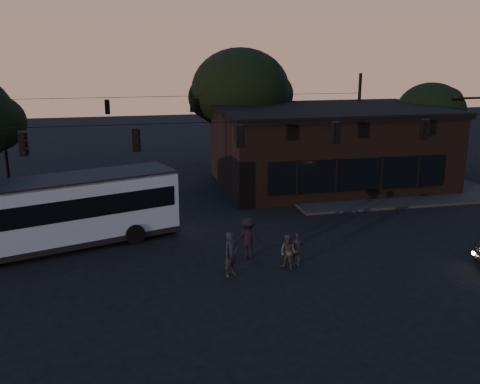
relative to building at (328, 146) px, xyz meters
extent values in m
plane|color=black|center=(-9.00, -15.97, -2.71)|extent=(120.00, 120.00, 0.00)
cube|color=black|center=(3.00, -1.97, -2.63)|extent=(14.00, 10.00, 0.15)
cube|color=black|center=(0.00, 0.03, -0.21)|extent=(15.00, 10.00, 5.00)
cube|color=black|center=(0.00, 0.03, 2.49)|extent=(15.40, 10.40, 0.40)
cube|color=black|center=(0.00, -5.09, -0.91)|extent=(11.50, 0.18, 2.00)
cylinder|color=black|center=(-5.00, 6.03, -0.71)|extent=(0.44, 0.44, 4.00)
ellipsoid|color=black|center=(-5.00, 6.03, 3.49)|extent=(7.60, 7.60, 6.46)
cylinder|color=black|center=(9.00, 2.03, -1.21)|extent=(0.44, 0.44, 3.00)
ellipsoid|color=black|center=(9.00, 2.03, 1.94)|extent=(5.20, 5.20, 4.42)
cylinder|color=black|center=(-9.00, -11.97, 3.49)|extent=(26.00, 0.03, 0.03)
cube|color=black|center=(-18.00, -11.97, 2.84)|extent=(0.34, 0.30, 1.00)
cube|color=black|center=(-13.50, -11.97, 2.84)|extent=(0.34, 0.30, 1.00)
cube|color=black|center=(-9.00, -11.97, 2.84)|extent=(0.34, 0.30, 1.00)
cube|color=black|center=(-4.50, -11.97, 2.84)|extent=(0.34, 0.30, 1.00)
cube|color=black|center=(0.00, -11.97, 2.84)|extent=(0.34, 0.30, 1.00)
cylinder|color=black|center=(-22.00, 4.03, 1.04)|extent=(0.24, 0.24, 7.50)
cylinder|color=black|center=(4.00, 4.03, 1.04)|extent=(0.24, 0.24, 7.50)
cylinder|color=black|center=(-9.00, 4.03, 3.29)|extent=(26.00, 0.03, 0.03)
cube|color=black|center=(-15.00, 4.03, 2.64)|extent=(0.34, 0.30, 1.00)
cube|color=black|center=(-9.00, 4.03, 2.64)|extent=(0.34, 0.30, 1.00)
cube|color=black|center=(-3.00, 4.03, 2.64)|extent=(0.34, 0.30, 1.00)
cube|color=#829AA6|center=(-17.56, -9.36, -0.81)|extent=(12.19, 6.37, 2.82)
cube|color=black|center=(-17.56, -9.36, -0.54)|extent=(11.75, 6.26, 0.98)
cube|color=black|center=(-17.56, -9.36, 0.60)|extent=(12.19, 6.37, 0.16)
cube|color=black|center=(-17.56, -9.36, -2.33)|extent=(12.30, 6.46, 0.27)
cylinder|color=black|center=(-13.73, -9.51, -2.22)|extent=(1.01, 0.57, 0.98)
cylinder|color=black|center=(-14.59, -6.93, -2.22)|extent=(1.01, 0.57, 0.98)
imported|color=black|center=(-9.90, -14.29, -1.75)|extent=(0.84, 0.77, 1.92)
imported|color=#2E2D29|center=(-7.36, -14.14, -1.93)|extent=(0.93, 0.96, 1.56)
imported|color=#352C36|center=(-6.89, -13.89, -1.94)|extent=(0.97, 0.64, 1.53)
imported|color=black|center=(-8.71, -12.46, -1.76)|extent=(1.36, 0.98, 1.90)
camera|label=1|loc=(-14.04, -34.79, 6.53)|focal=40.00mm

